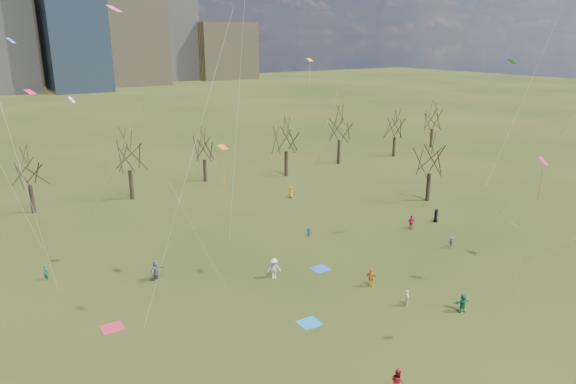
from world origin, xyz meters
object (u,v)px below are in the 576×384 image
blanket_teal (309,323)px  person_1 (407,298)px  blanket_navy (320,269)px  person_4 (371,278)px  person_2 (397,381)px  blanket_crimson (112,328)px

blanket_teal → person_1: (8.23, -2.09, 0.69)m
blanket_navy → person_4: (1.65, -5.25, 0.82)m
blanket_navy → person_2: size_ratio=0.91×
blanket_crimson → person_1: person_1 is taller
blanket_navy → person_4: bearing=-72.6°
blanket_navy → person_2: person_2 is taller
blanket_teal → person_4: bearing=14.3°
blanket_navy → person_1: (1.86, -9.38, 0.69)m
blanket_crimson → person_4: person_4 is taller
blanket_navy → person_2: bearing=-111.1°
person_4 → blanket_crimson: bearing=38.7°
blanket_crimson → person_4: size_ratio=0.96×
person_4 → person_2: bearing=108.1°
blanket_navy → person_1: 9.59m
blanket_navy → person_4: 5.56m
blanket_teal → person_2: (-0.11, -9.52, 0.86)m
person_1 → person_4: person_4 is taller
blanket_teal → blanket_crimson: (-12.87, 7.48, 0.00)m
blanket_teal → person_4: 8.32m
blanket_teal → person_2: size_ratio=0.91×
blanket_teal → blanket_navy: (6.37, 7.29, 0.00)m
person_2 → person_4: (8.13, 11.56, -0.05)m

